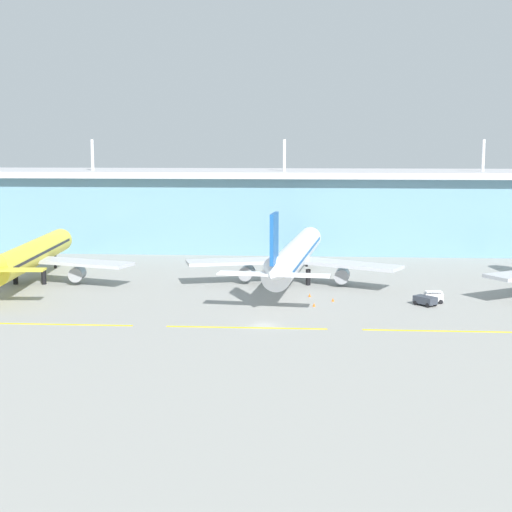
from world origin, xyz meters
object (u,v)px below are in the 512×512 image
(airliner_near, at_px, (31,255))
(safety_cone_left_wingtip, at_px, (310,295))
(safety_cone_right_wingtip, at_px, (333,300))
(pushback_tug, at_px, (425,300))
(safety_cone_nose_front, at_px, (314,305))
(baggage_cart, at_px, (434,297))
(airliner_middle, at_px, (295,255))

(airliner_near, relative_size, safety_cone_left_wingtip, 87.92)
(airliner_near, xyz_separation_m, safety_cone_left_wingtip, (63.20, -11.17, -6.10))
(airliner_near, distance_m, safety_cone_right_wingtip, 69.92)
(pushback_tug, xyz_separation_m, safety_cone_right_wingtip, (-17.99, 2.75, -0.75))
(safety_cone_nose_front, height_order, safety_cone_right_wingtip, same)
(baggage_cart, relative_size, safety_cone_right_wingtip, 5.37)
(pushback_tug, distance_m, safety_cone_left_wingtip, 23.78)
(baggage_cart, height_order, safety_cone_right_wingtip, baggage_cart)
(baggage_cart, relative_size, safety_cone_left_wingtip, 5.37)
(safety_cone_nose_front, xyz_separation_m, safety_cone_right_wingtip, (3.79, 5.19, 0.00))
(baggage_cart, bearing_deg, airliner_middle, 144.99)
(pushback_tug, bearing_deg, safety_cone_right_wingtip, 171.30)
(airliner_near, xyz_separation_m, pushback_tug, (85.90, -18.25, -5.35))
(airliner_near, distance_m, airliner_middle, 59.89)
(airliner_near, xyz_separation_m, airliner_middle, (59.77, 3.85, 0.01))
(safety_cone_left_wingtip, height_order, safety_cone_nose_front, same)
(safety_cone_right_wingtip, bearing_deg, safety_cone_nose_front, -126.15)
(airliner_middle, relative_size, pushback_tug, 14.74)
(airliner_near, distance_m, pushback_tug, 87.98)
(airliner_near, xyz_separation_m, safety_cone_right_wingtip, (67.90, -15.50, -6.10))
(airliner_middle, distance_m, safety_cone_left_wingtip, 16.58)
(safety_cone_left_wingtip, xyz_separation_m, safety_cone_nose_front, (0.91, -9.52, 0.00))
(airliner_middle, xyz_separation_m, baggage_cart, (28.10, -19.68, -5.19))
(airliner_near, distance_m, baggage_cart, 89.43)
(pushback_tug, relative_size, baggage_cart, 1.29)
(airliner_near, relative_size, baggage_cart, 16.36)
(airliner_middle, xyz_separation_m, safety_cone_right_wingtip, (8.13, -19.35, -6.11))
(safety_cone_right_wingtip, bearing_deg, airliner_middle, 112.80)
(safety_cone_nose_front, bearing_deg, pushback_tug, 6.39)
(pushback_tug, xyz_separation_m, safety_cone_left_wingtip, (-22.69, 7.08, -0.75))
(safety_cone_left_wingtip, distance_m, safety_cone_right_wingtip, 6.39)
(safety_cone_nose_front, bearing_deg, safety_cone_right_wingtip, 53.85)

